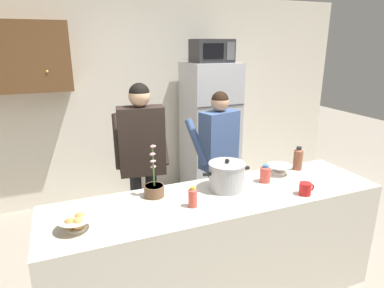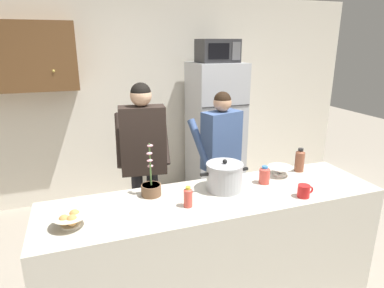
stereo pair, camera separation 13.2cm
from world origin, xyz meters
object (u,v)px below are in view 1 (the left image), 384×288
refrigerator (210,131)px  empty_bowl (279,169)px  bottle_mid_counter (265,174)px  bread_bowl (76,223)px  potted_orchid (154,188)px  bottle_near_edge (193,197)px  person_by_sink (218,148)px  microwave (212,51)px  coffee_mug (305,189)px  cooking_pot (227,176)px  person_near_pot (142,149)px  bottle_far_corner (298,158)px

refrigerator → empty_bowl: refrigerator is taller
empty_bowl → bottle_mid_counter: size_ratio=1.44×
bread_bowl → potted_orchid: size_ratio=0.54×
bottle_near_edge → bottle_mid_counter: bearing=13.5°
person_by_sink → potted_orchid: size_ratio=3.84×
microwave → coffee_mug: (-0.18, -2.05, -0.95)m
coffee_mug → microwave: bearing=85.1°
refrigerator → bread_bowl: refrigerator is taller
cooking_pot → empty_bowl: bearing=9.7°
cooking_pot → bottle_near_edge: bearing=-154.2°
bottle_near_edge → cooking_pot: bearing=25.8°
person_near_pot → microwave: bearing=38.3°
microwave → potted_orchid: microwave is taller
person_near_pot → empty_bowl: bearing=-35.0°
microwave → person_near_pot: microwave is taller
microwave → bottle_mid_counter: 2.00m
bread_bowl → bottle_far_corner: bearing=9.3°
person_near_pot → bottle_far_corner: person_near_pot is taller
potted_orchid → coffee_mug: bearing=-20.9°
bread_bowl → bottle_mid_counter: bottle_mid_counter is taller
person_near_pot → potted_orchid: size_ratio=4.13×
empty_bowl → potted_orchid: (-1.14, -0.01, 0.02)m
coffee_mug → person_by_sink: bearing=98.0°
person_by_sink → coffee_mug: 1.16m
bread_bowl → potted_orchid: potted_orchid is taller
cooking_pot → bread_bowl: cooking_pot is taller
refrigerator → bottle_near_edge: refrigerator is taller
microwave → person_near_pot: size_ratio=0.29×
cooking_pot → person_by_sink: bearing=67.6°
microwave → bottle_far_corner: size_ratio=2.25×
microwave → person_by_sink: size_ratio=0.31×
person_by_sink → potted_orchid: bearing=-140.7°
empty_bowl → bottle_mid_counter: bottle_mid_counter is taller
person_near_pot → bottle_near_edge: (0.11, -1.00, -0.06)m
refrigerator → person_by_sink: bearing=-110.1°
bottle_near_edge → bottle_far_corner: 1.19m
coffee_mug → bottle_near_edge: bearing=170.4°
refrigerator → microwave: size_ratio=3.71×
microwave → bread_bowl: size_ratio=2.19×
person_by_sink → bottle_near_edge: 1.22m
person_near_pot → empty_bowl: (1.04, -0.73, -0.09)m
bottle_mid_counter → bottle_far_corner: (0.44, 0.13, 0.03)m
empty_bowl → bottle_near_edge: size_ratio=1.40×
coffee_mug → bottle_near_edge: 0.87m
empty_bowl → person_near_pot: bearing=145.0°
bread_bowl → refrigerator: bearing=46.9°
coffee_mug → bottle_far_corner: (0.29, 0.45, 0.06)m
microwave → bottle_far_corner: bearing=-86.0°
coffee_mug → bottle_far_corner: bottle_far_corner is taller
empty_bowl → bottle_far_corner: size_ratio=1.00×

